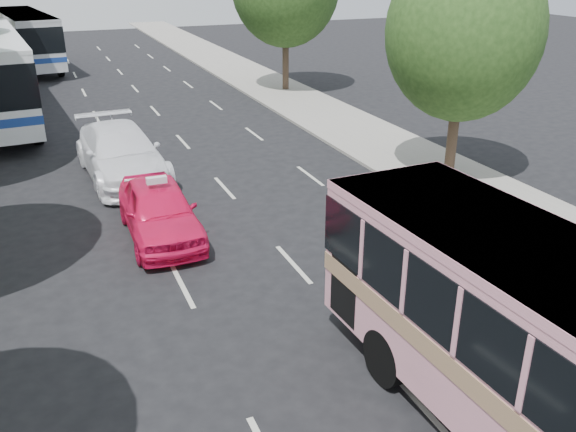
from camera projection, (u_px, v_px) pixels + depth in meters
ground at (326, 362)px, 11.88m from camera, size 120.00×120.00×0.00m
sidewalk_right at (306, 105)px, 31.81m from camera, size 4.00×90.00×0.12m
tree_right_near at (468, 25)px, 19.65m from camera, size 5.10×5.10×7.95m
pink_taxi at (159, 210)px, 16.87m from camera, size 1.95×4.71×1.59m
white_pickup at (121, 153)px, 21.38m from camera, size 2.87×6.30×1.79m
tour_coach_rear at (26, 35)px, 41.51m from camera, size 4.31×12.62×3.70m
taxi_roof_sign at (156, 180)px, 16.52m from camera, size 0.55×0.19×0.18m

